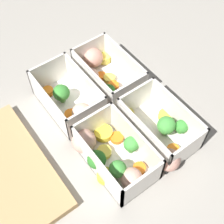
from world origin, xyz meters
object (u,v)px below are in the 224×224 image
at_px(container_near_left, 162,132).
at_px(container_near_right, 106,74).
at_px(container_far_right, 74,102).
at_px(container_far_left, 110,155).

distance_m(container_near_left, container_near_right, 0.20).
height_order(container_near_left, container_far_right, same).
xyz_separation_m(container_near_left, container_far_right, (0.17, 0.10, 0.00)).
bearing_deg(container_near_left, container_far_left, 79.96).
distance_m(container_near_right, container_far_right, 0.11).
bearing_deg(container_far_right, container_far_left, 174.83).
relative_size(container_near_right, container_far_left, 1.17).
distance_m(container_near_right, container_far_left, 0.21).
bearing_deg(container_near_right, container_near_left, 179.23).
distance_m(container_near_left, container_far_right, 0.20).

